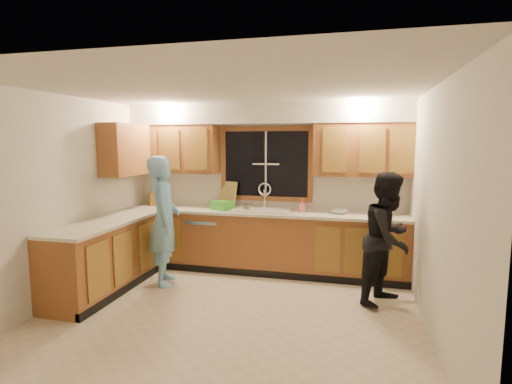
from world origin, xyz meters
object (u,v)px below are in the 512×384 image
at_px(woman, 389,238).
at_px(stove, 77,270).
at_px(man, 164,220).
at_px(dishwasher, 208,241).
at_px(knife_block, 153,199).
at_px(soap_bottle, 302,205).
at_px(dish_crate, 222,205).
at_px(bowl, 339,212).
at_px(sink, 262,214).

bearing_deg(woman, stove, 137.02).
height_order(stove, man, man).
distance_m(dishwasher, knife_block, 1.15).
bearing_deg(stove, soap_bottle, 38.25).
height_order(stove, knife_block, knife_block).
xyz_separation_m(knife_block, dish_crate, (1.22, -0.11, -0.04)).
bearing_deg(soap_bottle, bowl, -3.71).
bearing_deg(stove, bowl, 32.33).
relative_size(woman, knife_block, 7.61).
relative_size(sink, knife_block, 4.12).
bearing_deg(man, woman, -112.77).
bearing_deg(sink, dish_crate, -176.69).
distance_m(stove, man, 1.25).
relative_size(sink, man, 0.49).
bearing_deg(dishwasher, stove, -117.69).
distance_m(man, soap_bottle, 1.98).
relative_size(woman, bowl, 6.78).
bearing_deg(soap_bottle, dish_crate, -175.34).
xyz_separation_m(stove, woman, (3.55, 1.02, 0.34)).
height_order(woman, bowl, woman).
relative_size(stove, bowl, 3.84).
distance_m(man, woman, 2.91).
bearing_deg(knife_block, soap_bottle, -43.47).
xyz_separation_m(sink, dishwasher, (-0.85, -0.01, -0.45)).
relative_size(woman, soap_bottle, 8.08).
bearing_deg(woman, man, 121.69).
xyz_separation_m(dish_crate, bowl, (1.73, 0.06, -0.04)).
xyz_separation_m(dishwasher, knife_block, (-0.97, 0.09, 0.61)).
xyz_separation_m(woman, soap_bottle, (-1.15, 0.87, 0.22)).
relative_size(knife_block, bowl, 0.89).
height_order(dish_crate, soap_bottle, soap_bottle).
bearing_deg(dish_crate, woman, -18.18).
xyz_separation_m(man, dish_crate, (0.56, 0.81, 0.11)).
distance_m(stove, dish_crate, 2.22).
height_order(knife_block, dish_crate, knife_block).
distance_m(sink, man, 1.44).
relative_size(dishwasher, bowl, 3.50).
bearing_deg(bowl, stove, -147.67).
height_order(man, soap_bottle, man).
bearing_deg(sink, man, -144.18).
distance_m(stove, knife_block, 1.98).
bearing_deg(bowl, knife_block, 179.14).
relative_size(man, dish_crate, 6.41).
height_order(sink, bowl, sink).
relative_size(dishwasher, knife_block, 3.93).
relative_size(man, knife_block, 8.42).
distance_m(man, bowl, 2.45).
relative_size(stove, knife_block, 4.32).
bearing_deg(soap_bottle, sink, -173.96).
relative_size(man, woman, 1.11).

